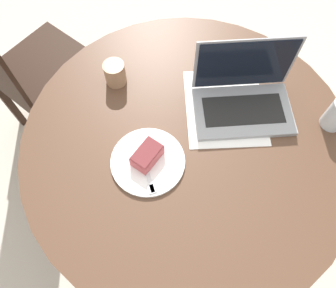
# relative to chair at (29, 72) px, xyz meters

# --- Properties ---
(ground_plane) EXTENTS (12.00, 12.00, 0.00)m
(ground_plane) POSITION_rel_chair_xyz_m (0.76, 0.33, -0.49)
(ground_plane) COLOR #B7AD9E
(dining_table) EXTENTS (1.10, 1.10, 0.72)m
(dining_table) POSITION_rel_chair_xyz_m (0.76, 0.33, 0.07)
(dining_table) COLOR #4C3323
(dining_table) RESTS_ON ground_plane
(chair) EXTENTS (0.53, 0.53, 0.97)m
(chair) POSITION_rel_chair_xyz_m (0.00, 0.00, 0.00)
(chair) COLOR black
(chair) RESTS_ON ground_plane
(paper_document) EXTENTS (0.41, 0.39, 0.00)m
(paper_document) POSITION_rel_chair_xyz_m (0.73, 0.51, 0.22)
(paper_document) COLOR white
(paper_document) RESTS_ON dining_table
(plate) EXTENTS (0.24, 0.24, 0.01)m
(plate) POSITION_rel_chair_xyz_m (0.75, 0.18, 0.23)
(plate) COLOR white
(plate) RESTS_ON dining_table
(cake_slice) EXTENTS (0.09, 0.11, 0.05)m
(cake_slice) POSITION_rel_chair_xyz_m (0.75, 0.18, 0.26)
(cake_slice) COLOR #B74C51
(cake_slice) RESTS_ON plate
(fork) EXTENTS (0.17, 0.07, 0.00)m
(fork) POSITION_rel_chair_xyz_m (0.79, 0.15, 0.24)
(fork) COLOR silver
(fork) RESTS_ON plate
(coffee_glass) EXTENTS (0.07, 0.07, 0.09)m
(coffee_glass) POSITION_rel_chair_xyz_m (0.43, 0.25, 0.27)
(coffee_glass) COLOR #997556
(coffee_glass) RESTS_ON dining_table
(laptop) EXTENTS (0.34, 0.39, 0.24)m
(laptop) POSITION_rel_chair_xyz_m (0.75, 0.56, 0.27)
(laptop) COLOR gray
(laptop) RESTS_ON dining_table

